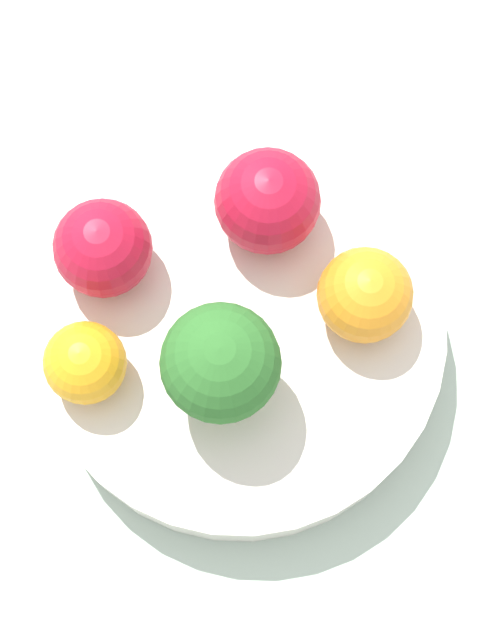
# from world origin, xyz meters

# --- Properties ---
(ground_plane) EXTENTS (6.00, 6.00, 0.00)m
(ground_plane) POSITION_xyz_m (0.00, 0.00, 0.00)
(ground_plane) COLOR gray
(table_surface) EXTENTS (1.20, 1.20, 0.02)m
(table_surface) POSITION_xyz_m (0.00, 0.00, 0.01)
(table_surface) COLOR #B2C6B2
(table_surface) RESTS_ON ground_plane
(bowl) EXTENTS (0.21, 0.21, 0.04)m
(bowl) POSITION_xyz_m (0.00, 0.00, 0.04)
(bowl) COLOR silver
(bowl) RESTS_ON table_surface
(broccoli) EXTENTS (0.06, 0.06, 0.07)m
(broccoli) POSITION_xyz_m (-0.01, 0.03, 0.10)
(broccoli) COLOR #99C17A
(broccoli) RESTS_ON bowl
(apple_red) EXTENTS (0.05, 0.05, 0.05)m
(apple_red) POSITION_xyz_m (0.07, 0.01, 0.09)
(apple_red) COLOR #B7142D
(apple_red) RESTS_ON bowl
(apple_green) EXTENTS (0.05, 0.05, 0.05)m
(apple_green) POSITION_xyz_m (0.02, -0.06, 0.09)
(apple_green) COLOR #B7142D
(apple_green) RESTS_ON bowl
(orange_front) EXTENTS (0.05, 0.05, 0.05)m
(orange_front) POSITION_xyz_m (-0.05, -0.04, 0.08)
(orange_front) COLOR orange
(orange_front) RESTS_ON bowl
(orange_back) EXTENTS (0.04, 0.04, 0.04)m
(orange_back) POSITION_xyz_m (0.05, 0.06, 0.08)
(orange_back) COLOR orange
(orange_back) RESTS_ON bowl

